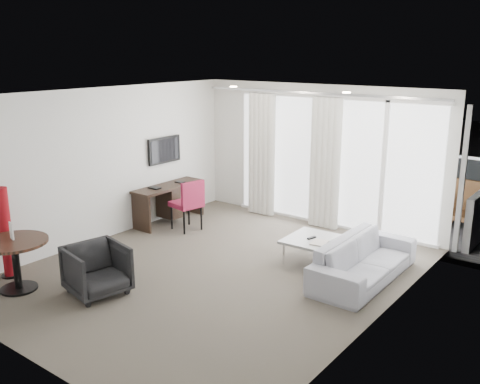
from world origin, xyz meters
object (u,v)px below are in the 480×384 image
Objects in this scene: round_table at (16,265)px; rattan_chair_a at (406,198)px; red_lamp at (6,233)px; tub_armchair at (97,270)px; coffee_table at (315,251)px; desk at (169,204)px; sofa at (364,260)px; desk_chair at (186,205)px; rattan_chair_b at (462,206)px.

rattan_chair_a is (3.02, 6.46, 0.02)m from round_table.
round_table is 0.63m from red_lamp.
coffee_table is (1.78, 2.74, -0.15)m from tub_armchair.
desk is 3.19m from tub_armchair.
desk_chair is at bearing 88.42° from sofa.
round_table is 7.58m from rattan_chair_b.
rattan_chair_b is at bearing 66.65° from coffee_table.
desk_chair is 0.46× the size of sofa.
desk is at bearing 39.09° from tub_armchair.
round_table is at bearing -82.12° from desk.
sofa is (4.10, -0.24, -0.06)m from desk.
sofa is at bearing -94.53° from rattan_chair_b.
desk_chair is at bearing -13.75° from desk.
sofa is at bearing -3.32° from desk.
sofa is at bearing -33.50° from tub_armchair.
desk_chair is 2.84m from tub_armchair.
tub_armchair reaches higher than coffee_table.
desk is 1.76× the size of rattan_chair_b.
rattan_chair_a is at bearing 179.63° from rattan_chair_b.
coffee_table is at bearing -109.84° from rattan_chair_b.
sofa is (3.63, 3.19, -0.06)m from round_table.
sofa is 2.36× the size of rattan_chair_b.
desk_chair is 4.31m from rattan_chair_a.
red_lamp is 7.21m from rattan_chair_a.
round_table is at bearing -119.06° from rattan_chair_b.
sofa is (0.87, -0.13, 0.11)m from coffee_table.
rattan_chair_b is (4.08, 6.39, 0.08)m from round_table.
red_lamp is 0.65× the size of sofa.
coffee_table is at bearing -85.39° from rattan_chair_a.
round_table reaches higher than coffee_table.
desk is at bearing 97.88° from round_table.
desk_chair is 2.67m from coffee_table.
rattan_chair_a is 1.07m from rattan_chair_b.
tub_armchair is 0.37× the size of sofa.
desk_chair reaches higher than coffee_table.
sofa is (3.53, -0.10, -0.17)m from desk_chair.
red_lamp reaches higher than tub_armchair.
sofa is 3.24m from rattan_chair_b.
rattan_chair_a is at bearing 58.74° from desk_chair.
red_lamp is at bearing -110.01° from rattan_chair_a.
tub_armchair is 0.88× the size of coffee_table.
desk reaches higher than sofa.
sofa is at bearing 41.30° from round_table.
red_lamp reaches higher than desk.
desk_chair is 3.53m from sofa.
tub_armchair reaches higher than sofa.
coffee_table is (2.76, 3.32, -0.17)m from round_table.
desk is 3.46m from round_table.
red_lamp is at bearing -90.79° from desk.
coffee_table is 3.35m from rattan_chair_b.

